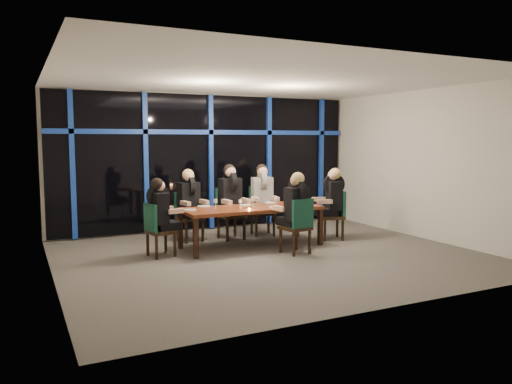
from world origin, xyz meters
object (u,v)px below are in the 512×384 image
(wine_bottle, at_px, (306,198))
(chair_far_right, at_px, (261,208))
(diner_far_mid, at_px, (231,191))
(water_pitcher, at_px, (293,200))
(chair_end_right, at_px, (336,212))
(diner_far_right, at_px, (263,189))
(diner_end_right, at_px, (332,193))
(diner_near_mid, at_px, (296,201))
(diner_far_left, at_px, (190,194))
(chair_near_mid, at_px, (298,223))
(chair_far_left, at_px, (188,213))
(chair_end_left, at_px, (156,227))
(chair_far_mid, at_px, (229,210))
(diner_end_left, at_px, (160,205))
(dining_table, at_px, (251,211))

(wine_bottle, bearing_deg, chair_far_right, 106.88)
(diner_far_mid, relative_size, water_pitcher, 4.96)
(chair_end_right, relative_size, diner_far_right, 0.99)
(diner_far_mid, height_order, water_pitcher, diner_far_mid)
(diner_far_mid, xyz_separation_m, diner_end_right, (1.81, -0.89, -0.05))
(water_pitcher, bearing_deg, chair_end_right, -15.16)
(chair_end_right, relative_size, diner_near_mid, 1.02)
(diner_far_left, bearing_deg, chair_near_mid, -64.50)
(water_pitcher, bearing_deg, chair_far_left, 128.37)
(diner_end_right, bearing_deg, diner_far_mid, -98.10)
(chair_near_mid, bearing_deg, chair_end_left, -30.94)
(chair_far_mid, distance_m, chair_far_right, 0.79)
(chair_far_left, bearing_deg, chair_end_right, -32.85)
(chair_far_left, bearing_deg, diner_end_right, -32.99)
(chair_far_right, bearing_deg, diner_near_mid, -87.83)
(diner_far_right, bearing_deg, diner_end_left, -148.56)
(chair_end_left, relative_size, chair_near_mid, 0.94)
(chair_far_mid, xyz_separation_m, chair_end_left, (-1.74, -0.95, -0.06))
(dining_table, bearing_deg, chair_end_right, -2.51)
(diner_near_mid, bearing_deg, chair_far_right, -107.86)
(diner_end_left, xyz_separation_m, diner_near_mid, (2.19, -0.81, 0.05))
(chair_end_right, xyz_separation_m, diner_end_left, (-3.56, 0.07, 0.34))
(wine_bottle, bearing_deg, diner_far_left, 148.92)
(chair_far_right, bearing_deg, diner_far_mid, -156.30)
(chair_far_mid, bearing_deg, wine_bottle, -48.75)
(diner_end_right, xyz_separation_m, water_pitcher, (-0.93, -0.05, -0.08))
(chair_far_left, distance_m, diner_far_mid, 0.97)
(chair_far_mid, distance_m, diner_end_right, 2.10)
(chair_end_right, height_order, diner_near_mid, diner_near_mid)
(diner_end_right, distance_m, wine_bottle, 0.69)
(chair_far_left, xyz_separation_m, chair_end_left, (-0.92, -1.11, -0.03))
(dining_table, relative_size, diner_end_right, 2.73)
(chair_far_right, bearing_deg, chair_near_mid, -87.08)
(chair_end_left, bearing_deg, diner_near_mid, -120.65)
(chair_far_left, distance_m, diner_far_right, 1.65)
(chair_far_mid, xyz_separation_m, diner_near_mid, (0.53, -1.74, 0.36))
(chair_far_left, xyz_separation_m, diner_far_mid, (0.82, -0.25, 0.44))
(chair_far_left, height_order, water_pitcher, chair_far_left)
(dining_table, distance_m, diner_near_mid, 0.98)
(chair_far_right, relative_size, diner_end_left, 1.13)
(dining_table, relative_size, diner_near_mid, 2.73)
(chair_far_right, distance_m, water_pitcher, 1.17)
(diner_far_right, bearing_deg, water_pitcher, -72.98)
(chair_end_left, distance_m, chair_end_right, 3.64)
(wine_bottle, height_order, water_pitcher, wine_bottle)
(dining_table, bearing_deg, diner_far_mid, 93.70)
(dining_table, height_order, chair_end_right, chair_end_right)
(chair_near_mid, height_order, diner_end_left, diner_end_left)
(dining_table, distance_m, chair_near_mid, 1.03)
(diner_end_right, bearing_deg, chair_far_right, -118.04)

